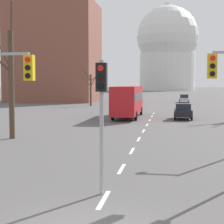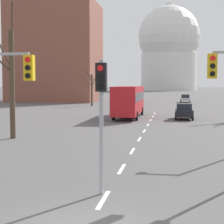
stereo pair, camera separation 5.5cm
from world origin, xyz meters
The scene contains 18 objects.
lane_stripe_0 centered at (0.00, 2.75, 0.00)m, with size 0.16×2.00×0.01m, color silver.
lane_stripe_1 centered at (0.00, 7.25, 0.00)m, with size 0.16×2.00×0.01m, color silver.
lane_stripe_2 centered at (0.00, 11.75, 0.00)m, with size 0.16×2.00×0.01m, color silver.
lane_stripe_3 centered at (0.00, 16.25, 0.00)m, with size 0.16×2.00×0.01m, color silver.
lane_stripe_4 centered at (0.00, 20.75, 0.00)m, with size 0.16×2.00×0.01m, color silver.
lane_stripe_5 centered at (0.00, 25.25, 0.00)m, with size 0.16×2.00×0.01m, color silver.
lane_stripe_6 centered at (0.00, 29.75, 0.00)m, with size 0.16×2.00×0.01m, color silver.
lane_stripe_7 centered at (0.00, 34.25, 0.00)m, with size 0.16×2.00×0.01m, color silver.
lane_stripe_8 centered at (0.00, 38.75, 0.00)m, with size 0.16×2.00×0.01m, color silver.
traffic_signal_centre_tall centered at (-0.18, 3.36, 3.20)m, with size 0.36×0.34×4.57m.
sedan_near_left centered at (3.43, 31.21, 0.86)m, with size 1.88×4.02×1.70m.
sedan_near_right centered at (4.79, 67.83, 0.82)m, with size 1.92×4.26×1.63m.
sedan_mid_centre centered at (-4.60, 47.86, 0.80)m, with size 1.71×3.96×1.57m.
city_bus centered at (-2.60, 32.36, 2.05)m, with size 2.66×10.80×3.48m.
bare_tree_left_near centered at (-11.34, 53.22, 3.12)m, with size 3.31×1.43×6.46m.
bare_tree_left_far centered at (-8.73, 15.18, 4.09)m, with size 2.74×2.50×9.08m.
capitol_dome centered at (0.00, 204.12, 23.55)m, with size 34.23×34.23×48.35m.
apartment_block_left centered at (-22.59, 68.88, 10.41)m, with size 18.00×14.00×20.82m, color brown.
Camera 1 is at (2.12, -9.00, 3.78)m, focal length 60.00 mm.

